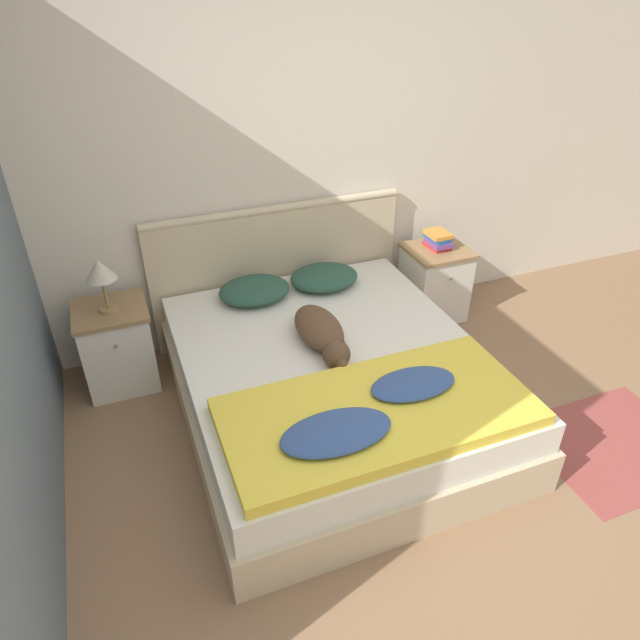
% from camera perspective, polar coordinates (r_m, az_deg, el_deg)
% --- Properties ---
extents(ground_plane, '(16.00, 16.00, 0.00)m').
position_cam_1_polar(ground_plane, '(3.03, 9.78, -20.91)').
color(ground_plane, '#896647').
extents(wall_back, '(9.00, 0.06, 2.55)m').
position_cam_1_polar(wall_back, '(3.93, -4.45, 15.67)').
color(wall_back, beige).
rests_on(wall_back, ground_plane).
extents(bed, '(1.75, 2.03, 0.46)m').
position_cam_1_polar(bed, '(3.48, 1.23, -6.36)').
color(bed, '#C6B28E').
rests_on(bed, ground_plane).
extents(headboard, '(1.83, 0.06, 0.99)m').
position_cam_1_polar(headboard, '(4.14, -4.22, 5.25)').
color(headboard, '#C6B28E').
rests_on(headboard, ground_plane).
extents(nightstand_left, '(0.45, 0.43, 0.57)m').
position_cam_1_polar(nightstand_left, '(3.91, -19.58, -2.47)').
color(nightstand_left, silver).
rests_on(nightstand_left, ground_plane).
extents(nightstand_right, '(0.45, 0.43, 0.57)m').
position_cam_1_polar(nightstand_right, '(4.50, 11.33, 3.73)').
color(nightstand_right, silver).
rests_on(nightstand_right, ground_plane).
extents(pillow_left, '(0.48, 0.39, 0.12)m').
position_cam_1_polar(pillow_left, '(3.85, -6.58, 3.00)').
color(pillow_left, '#284C3D').
rests_on(pillow_left, bed).
extents(pillow_right, '(0.48, 0.39, 0.12)m').
position_cam_1_polar(pillow_right, '(3.99, 0.41, 4.32)').
color(pillow_right, '#284C3D').
rests_on(pillow_right, bed).
extents(quilt, '(1.56, 0.74, 0.12)m').
position_cam_1_polar(quilt, '(2.88, 5.68, -9.10)').
color(quilt, yellow).
rests_on(quilt, bed).
extents(dog, '(0.26, 0.70, 0.17)m').
position_cam_1_polar(dog, '(3.36, 0.16, -1.19)').
color(dog, brown).
rests_on(dog, bed).
extents(book_stack, '(0.16, 0.22, 0.12)m').
position_cam_1_polar(book_stack, '(4.37, 11.69, 7.85)').
color(book_stack, '#AD2D28').
rests_on(book_stack, nightstand_right).
extents(table_lamp, '(0.19, 0.19, 0.35)m').
position_cam_1_polar(table_lamp, '(3.62, -21.13, 4.48)').
color(table_lamp, '#9E7A4C').
rests_on(table_lamp, nightstand_left).
extents(rug, '(0.94, 0.79, 0.00)m').
position_cam_1_polar(rug, '(3.83, 27.45, -11.03)').
color(rug, '#93423D').
rests_on(rug, ground_plane).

